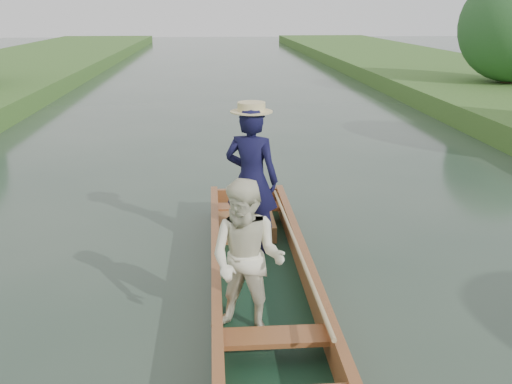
{
  "coord_description": "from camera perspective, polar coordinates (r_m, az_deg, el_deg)",
  "views": [
    {
      "loc": [
        -0.51,
        -6.0,
        3.09
      ],
      "look_at": [
        0.0,
        0.6,
        0.95
      ],
      "focal_mm": 40.0,
      "sensor_mm": 36.0,
      "label": 1
    }
  ],
  "objects": [
    {
      "name": "punt",
      "position": [
        6.52,
        -0.3,
        -4.48
      ],
      "size": [
        1.24,
        5.0,
        1.99
      ],
      "color": "#13311F",
      "rests_on": "ground"
    },
    {
      "name": "trees_far",
      "position": [
        15.39,
        -4.6,
        15.44
      ],
      "size": [
        22.99,
        13.62,
        4.33
      ],
      "color": "#47331E",
      "rests_on": "ground"
    },
    {
      "name": "ground",
      "position": [
        6.77,
        0.39,
        -9.24
      ],
      "size": [
        120.0,
        120.0,
        0.0
      ],
      "primitive_type": "plane",
      "color": "#283D30",
      "rests_on": "ground"
    }
  ]
}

